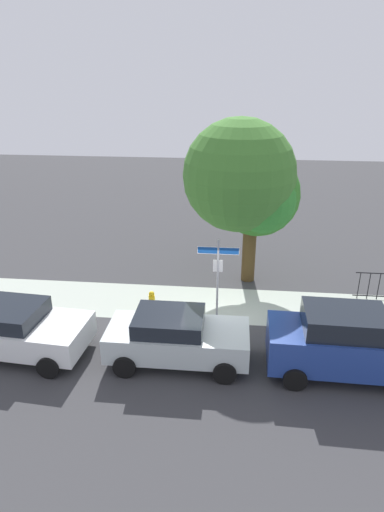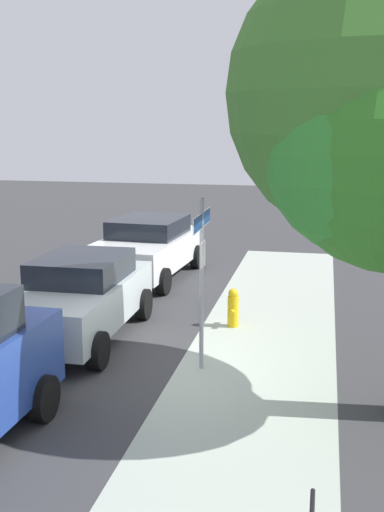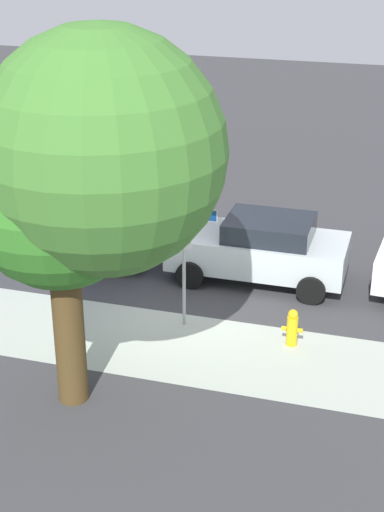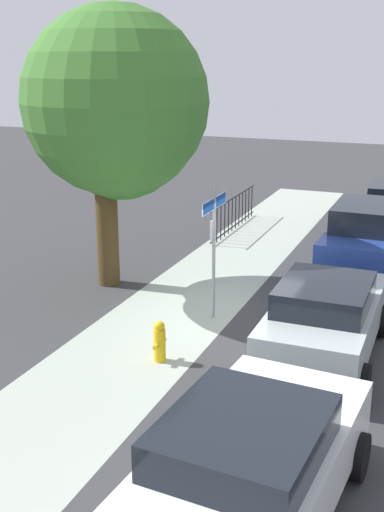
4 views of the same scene
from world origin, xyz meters
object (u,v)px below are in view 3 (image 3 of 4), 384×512
object	(u,v)px
street_sign	(184,238)
fire_hydrant	(292,328)
car_blue	(70,217)
shade_tree	(84,171)
car_silver	(260,248)

from	to	relation	value
street_sign	fire_hydrant	distance (m)	2.78
car_blue	fire_hydrant	world-z (taller)	car_blue
street_sign	shade_tree	bearing A→B (deg)	70.49
street_sign	car_silver	bearing A→B (deg)	-112.49
street_sign	car_silver	size ratio (longest dim) A/B	0.70
car_blue	fire_hydrant	xyz separation A→B (m)	(-6.03, 2.86, -0.60)
street_sign	car_silver	xyz separation A→B (m)	(-1.05, -2.54, -1.15)
street_sign	car_silver	world-z (taller)	street_sign
shade_tree	car_silver	bearing A→B (deg)	-111.01
street_sign	car_blue	bearing A→B (deg)	-35.38
car_blue	fire_hydrant	distance (m)	6.70
street_sign	shade_tree	world-z (taller)	shade_tree
street_sign	shade_tree	distance (m)	3.43
shade_tree	car_silver	distance (m)	6.35
car_blue	street_sign	bearing A→B (deg)	145.94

